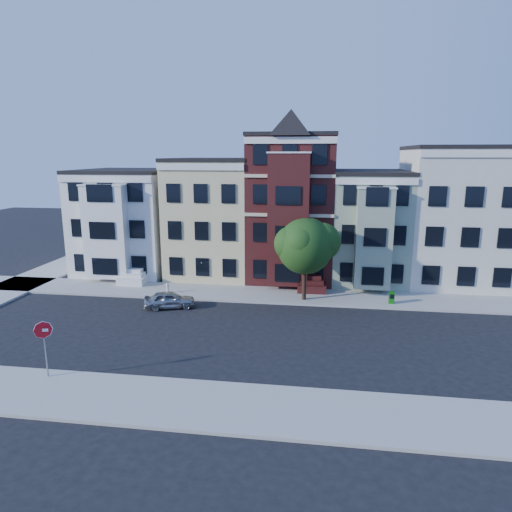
% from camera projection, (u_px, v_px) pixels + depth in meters
% --- Properties ---
extents(ground, '(120.00, 120.00, 0.00)m').
position_uv_depth(ground, '(275.00, 337.00, 27.07)').
color(ground, black).
extents(far_sidewalk, '(60.00, 4.00, 0.15)m').
position_uv_depth(far_sidewalk, '(286.00, 296.00, 34.78)').
color(far_sidewalk, '#9E9B93').
rests_on(far_sidewalk, ground).
extents(near_sidewalk, '(60.00, 4.00, 0.15)m').
position_uv_depth(near_sidewalk, '(256.00, 409.00, 19.32)').
color(near_sidewalk, '#9E9B93').
rests_on(near_sidewalk, ground).
extents(house_white, '(8.00, 9.00, 9.00)m').
position_uv_depth(house_white, '(130.00, 222.00, 42.17)').
color(house_white, white).
rests_on(house_white, ground).
extents(house_yellow, '(7.00, 9.00, 10.00)m').
position_uv_depth(house_yellow, '(214.00, 218.00, 40.96)').
color(house_yellow, beige).
rests_on(house_yellow, ground).
extents(house_brown, '(7.00, 9.00, 12.00)m').
position_uv_depth(house_brown, '(292.00, 208.00, 39.77)').
color(house_brown, '#3A1212').
rests_on(house_brown, ground).
extents(house_green, '(6.00, 9.00, 9.00)m').
position_uv_depth(house_green, '(368.00, 227.00, 39.19)').
color(house_green, gray).
rests_on(house_green, ground).
extents(house_cream, '(8.00, 9.00, 11.00)m').
position_uv_depth(house_cream, '(454.00, 217.00, 38.01)').
color(house_cream, beige).
rests_on(house_cream, ground).
extents(street_tree, '(6.60, 6.60, 7.44)m').
position_uv_depth(street_tree, '(305.00, 250.00, 32.85)').
color(street_tree, '#234E16').
rests_on(street_tree, far_sidewalk).
extents(parked_car, '(3.81, 2.42, 1.21)m').
position_uv_depth(parked_car, '(170.00, 300.00, 32.11)').
color(parked_car, '#999CA1').
rests_on(parked_car, ground).
extents(newspaper_box, '(0.43, 0.39, 0.88)m').
position_uv_depth(newspaper_box, '(392.00, 297.00, 32.67)').
color(newspaper_box, '#0F630F').
rests_on(newspaper_box, far_sidewalk).
extents(fire_hydrant, '(0.24, 0.24, 0.61)m').
position_uv_depth(fire_hydrant, '(168.00, 289.00, 35.16)').
color(fire_hydrant, silver).
rests_on(fire_hydrant, far_sidewalk).
extents(stop_sign, '(0.88, 0.33, 3.18)m').
position_uv_depth(stop_sign, '(45.00, 346.00, 21.65)').
color(stop_sign, red).
rests_on(stop_sign, near_sidewalk).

